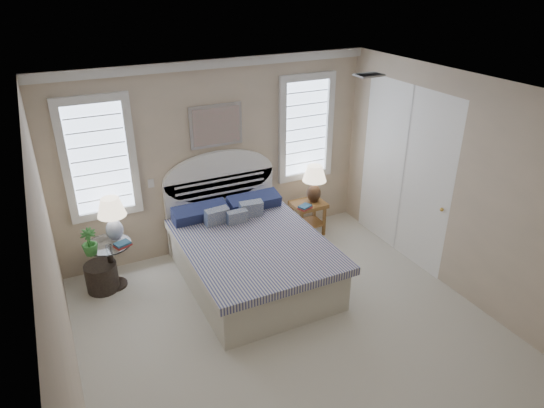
{
  "coord_description": "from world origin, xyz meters",
  "views": [
    {
      "loc": [
        -2.11,
        -3.54,
        3.72
      ],
      "look_at": [
        0.12,
        1.0,
        1.26
      ],
      "focal_mm": 32.0,
      "sensor_mm": 36.0,
      "label": 1
    }
  ],
  "objects_px": {
    "floor_pot": "(102,277)",
    "lamp_right": "(314,180)",
    "nightstand_right": "(308,211)",
    "lamp_left": "(112,214)",
    "side_table_left": "(111,260)",
    "bed": "(248,252)"
  },
  "relations": [
    {
      "from": "floor_pot",
      "to": "lamp_right",
      "type": "distance_m",
      "value": 3.27
    },
    {
      "from": "nightstand_right",
      "to": "lamp_left",
      "type": "height_order",
      "value": "lamp_left"
    },
    {
      "from": "side_table_left",
      "to": "lamp_left",
      "type": "bearing_deg",
      "value": 36.92
    },
    {
      "from": "floor_pot",
      "to": "lamp_left",
      "type": "xyz_separation_m",
      "value": [
        0.25,
        0.1,
        0.8
      ]
    },
    {
      "from": "side_table_left",
      "to": "nightstand_right",
      "type": "distance_m",
      "value": 2.95
    },
    {
      "from": "nightstand_right",
      "to": "lamp_left",
      "type": "relative_size",
      "value": 0.92
    },
    {
      "from": "bed",
      "to": "lamp_right",
      "type": "distance_m",
      "value": 1.65
    },
    {
      "from": "floor_pot",
      "to": "lamp_right",
      "type": "relative_size",
      "value": 0.69
    },
    {
      "from": "nightstand_right",
      "to": "lamp_right",
      "type": "xyz_separation_m",
      "value": [
        0.1,
        0.02,
        0.5
      ]
    },
    {
      "from": "bed",
      "to": "lamp_left",
      "type": "relative_size",
      "value": 3.94
    },
    {
      "from": "bed",
      "to": "lamp_right",
      "type": "height_order",
      "value": "bed"
    },
    {
      "from": "bed",
      "to": "lamp_right",
      "type": "xyz_separation_m",
      "value": [
        1.4,
        0.71,
        0.5
      ]
    },
    {
      "from": "bed",
      "to": "side_table_left",
      "type": "distance_m",
      "value": 1.75
    },
    {
      "from": "bed",
      "to": "floor_pot",
      "type": "bearing_deg",
      "value": 162.04
    },
    {
      "from": "nightstand_right",
      "to": "lamp_right",
      "type": "relative_size",
      "value": 0.91
    },
    {
      "from": "side_table_left",
      "to": "lamp_left",
      "type": "height_order",
      "value": "lamp_left"
    },
    {
      "from": "side_table_left",
      "to": "floor_pot",
      "type": "relative_size",
      "value": 1.56
    },
    {
      "from": "lamp_left",
      "to": "side_table_left",
      "type": "bearing_deg",
      "value": -143.08
    },
    {
      "from": "floor_pot",
      "to": "lamp_left",
      "type": "relative_size",
      "value": 0.7
    },
    {
      "from": "bed",
      "to": "lamp_left",
      "type": "bearing_deg",
      "value": 156.24
    },
    {
      "from": "bed",
      "to": "nightstand_right",
      "type": "distance_m",
      "value": 1.47
    },
    {
      "from": "floor_pot",
      "to": "side_table_left",
      "type": "bearing_deg",
      "value": 4.77
    }
  ]
}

